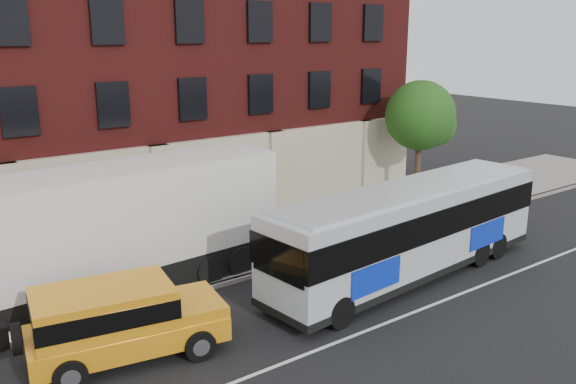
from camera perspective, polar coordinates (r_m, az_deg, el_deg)
ground at (r=17.83m, az=5.31°, el=-14.65°), size 120.00×120.00×0.00m
sidewalk at (r=24.57m, az=-8.84°, el=-6.00°), size 60.00×6.00×0.15m
kerb at (r=22.14m, az=-5.16°, el=-8.29°), size 60.00×0.25×0.15m
lane_line at (r=18.15m, az=4.23°, el=-14.03°), size 60.00×0.12×0.01m
building at (r=30.26m, az=-16.64°, el=12.07°), size 30.00×12.10×15.00m
street_tree at (r=32.15m, az=12.38°, el=6.78°), size 3.60×3.60×6.20m
city_bus at (r=22.40m, az=11.35°, el=-3.28°), size 12.68×3.68×3.43m
yellow_suv at (r=17.47m, az=-15.74°, el=-11.31°), size 5.73×3.14×2.13m
shipping_container at (r=20.79m, az=-18.03°, el=-4.27°), size 13.55×3.65×4.46m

